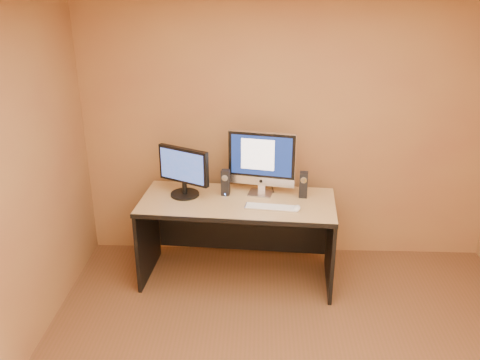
# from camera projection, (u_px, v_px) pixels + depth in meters

# --- Properties ---
(walls) EXTENTS (4.00, 4.00, 2.60)m
(walls) POSITION_uv_depth(u_px,v_px,m) (305.00, 228.00, 3.04)
(walls) COLOR olive
(walls) RESTS_ON ground
(desk) EXTENTS (1.80, 0.88, 0.81)m
(desk) POSITION_uv_depth(u_px,v_px,m) (237.00, 240.00, 4.73)
(desk) COLOR tan
(desk) RESTS_ON ground
(imac) EXTENTS (0.66, 0.35, 0.60)m
(imac) POSITION_uv_depth(u_px,v_px,m) (261.00, 164.00, 4.60)
(imac) COLOR silver
(imac) RESTS_ON desk
(second_monitor) EXTENTS (0.59, 0.48, 0.46)m
(second_monitor) POSITION_uv_depth(u_px,v_px,m) (184.00, 172.00, 4.60)
(second_monitor) COLOR black
(second_monitor) RESTS_ON desk
(speaker_left) EXTENTS (0.08, 0.09, 0.24)m
(speaker_left) POSITION_uv_depth(u_px,v_px,m) (225.00, 182.00, 4.66)
(speaker_left) COLOR black
(speaker_left) RESTS_ON desk
(speaker_right) EXTENTS (0.08, 0.09, 0.24)m
(speaker_right) POSITION_uv_depth(u_px,v_px,m) (304.00, 185.00, 4.61)
(speaker_right) COLOR black
(speaker_right) RESTS_ON desk
(keyboard) EXTENTS (0.48, 0.18, 0.02)m
(keyboard) POSITION_uv_depth(u_px,v_px,m) (272.00, 207.00, 4.42)
(keyboard) COLOR silver
(keyboard) RESTS_ON desk
(mouse) EXTENTS (0.08, 0.12, 0.04)m
(mouse) POSITION_uv_depth(u_px,v_px,m) (297.00, 208.00, 4.39)
(mouse) COLOR white
(mouse) RESTS_ON desk
(cable_a) EXTENTS (0.03, 0.24, 0.01)m
(cable_a) POSITION_uv_depth(u_px,v_px,m) (272.00, 187.00, 4.84)
(cable_a) COLOR black
(cable_a) RESTS_ON desk
(cable_b) EXTENTS (0.07, 0.19, 0.01)m
(cable_b) POSITION_uv_depth(u_px,v_px,m) (265.00, 188.00, 4.84)
(cable_b) COLOR black
(cable_b) RESTS_ON desk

